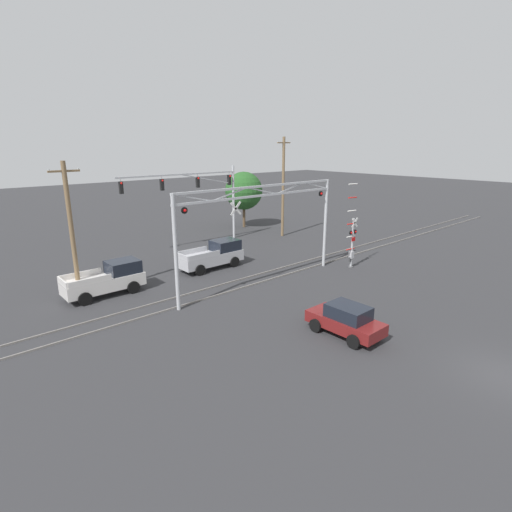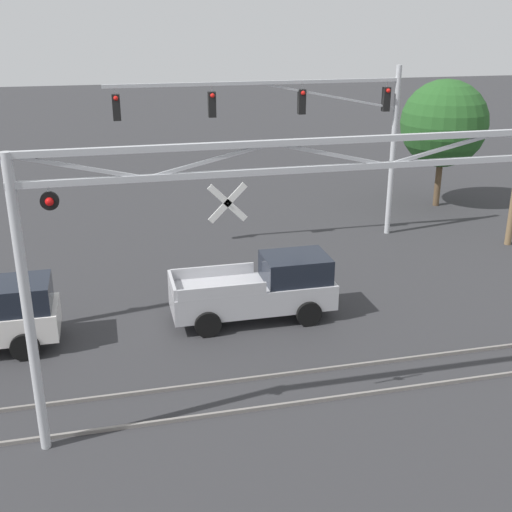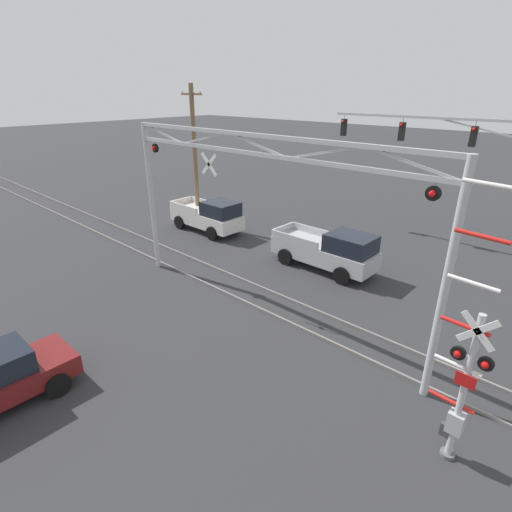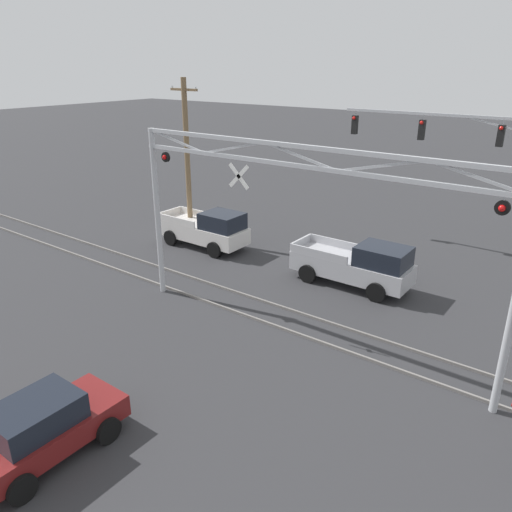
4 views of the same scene
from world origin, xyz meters
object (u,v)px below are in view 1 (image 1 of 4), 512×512
Objects in this scene: sedan_waiting at (346,320)px; utility_pole_left at (72,230)px; traffic_signal_span at (205,190)px; pickup_truck_lead at (214,255)px; crossing_gantry at (262,215)px; crossing_signal_mast at (352,241)px; background_tree_beyond_span at (244,191)px; utility_pole_right at (283,186)px; pickup_truck_following at (108,279)px.

utility_pole_left reaches higher than sedan_waiting.
sedan_waiting is (-5.98, -21.21, -4.47)m from traffic_signal_span.
traffic_signal_span is at bearing 74.25° from sedan_waiting.
sedan_waiting is at bearing -97.20° from pickup_truck_lead.
sedan_waiting is at bearing -105.75° from traffic_signal_span.
traffic_signal_span is 9.37m from pickup_truck_lead.
crossing_signal_mast is at bearing -12.42° from crossing_gantry.
background_tree_beyond_span is (13.93, 24.88, 3.45)m from sedan_waiting.
traffic_signal_span is at bearing 161.48° from utility_pole_right.
utility_pole_left is 0.84× the size of utility_pole_right.
traffic_signal_span is at bearing 59.67° from pickup_truck_lead.
background_tree_beyond_span is (11.98, 16.33, -0.64)m from crossing_gantry.
crossing_signal_mast is at bearing -74.77° from traffic_signal_span.
background_tree_beyond_span is (22.49, 10.55, -0.16)m from utility_pole_left.
pickup_truck_following is at bearing -16.68° from utility_pole_left.
traffic_signal_span is 22.49m from sedan_waiting.
crossing_signal_mast is at bearing -41.55° from pickup_truck_lead.
traffic_signal_span is at bearing 29.98° from pickup_truck_following.
utility_pole_right reaches higher than pickup_truck_following.
sedan_waiting is 0.39× the size of utility_pole_right.
background_tree_beyond_span is at bearing 24.77° from traffic_signal_span.
sedan_waiting is (6.84, -13.81, -0.19)m from pickup_truck_following.
crossing_signal_mast reaches higher than pickup_truck_lead.
crossing_gantry is 1.33× the size of utility_pole_right.
crossing_gantry reaches higher than sedan_waiting.
crossing_signal_mast is 1.69× the size of sedan_waiting.
crossing_gantry reaches higher than background_tree_beyond_span.
pickup_truck_lead is 0.62× the size of utility_pole_left.
utility_pole_right is (12.22, 4.52, 4.25)m from pickup_truck_lead.
pickup_truck_lead is at bearing -1.77° from utility_pole_left.
utility_pole_right reaches higher than crossing_signal_mast.
sedan_waiting is (-1.95, -8.55, -4.09)m from crossing_gantry.
crossing_gantry is 2.11× the size of background_tree_beyond_span.
traffic_signal_span is 1.91× the size of background_tree_beyond_span.
utility_pole_right is 1.58× the size of background_tree_beyond_span.
crossing_signal_mast is 18.20m from pickup_truck_following.
crossing_signal_mast is 10.94m from pickup_truck_lead.
utility_pole_right is at bearing 10.56° from utility_pole_left.
utility_pole_left is at bearing -169.44° from utility_pole_right.
utility_pole_right reaches higher than background_tree_beyond_span.
crossing_signal_mast is at bearing 34.43° from sedan_waiting.
sedan_waiting is at bearing -127.04° from utility_pole_right.
utility_pole_right is at bearing 12.76° from pickup_truck_following.
pickup_truck_following is 15.42m from sedan_waiting.
pickup_truck_lead is 8.62m from pickup_truck_following.
utility_pole_left is 24.84m from background_tree_beyond_span.
crossing_signal_mast is 1.03× the size of background_tree_beyond_span.
utility_pole_left is (-18.47, 7.53, 2.25)m from crossing_signal_mast.
pickup_truck_following reaches higher than sedan_waiting.
background_tree_beyond_span is at bearing 28.04° from pickup_truck_following.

